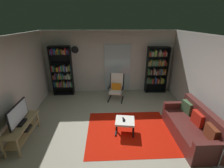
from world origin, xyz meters
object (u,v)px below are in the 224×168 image
at_px(tv_stand, 22,129).
at_px(television, 18,115).
at_px(bookshelf_near_tv, 62,71).
at_px(cell_phone, 124,120).
at_px(ottoman, 125,122).
at_px(wall_clock, 75,50).
at_px(bookshelf_near_sofa, 157,69).
at_px(lounge_armchair, 116,86).
at_px(tv_remote, 124,119).
at_px(leather_sofa, 192,127).

bearing_deg(tv_stand, television, -83.68).
height_order(bookshelf_near_tv, cell_phone, bookshelf_near_tv).
height_order(ottoman, cell_phone, cell_phone).
distance_m(television, wall_clock, 3.37).
height_order(tv_stand, cell_phone, tv_stand).
xyz_separation_m(bookshelf_near_sofa, lounge_armchair, (-1.75, -0.62, -0.51)).
relative_size(lounge_armchair, tv_remote, 7.10).
relative_size(bookshelf_near_tv, ottoman, 3.49).
height_order(tv_stand, lounge_armchair, lounge_armchair).
bearing_deg(television, wall_clock, 72.61).
relative_size(leather_sofa, cell_phone, 13.42).
distance_m(bookshelf_near_sofa, lounge_armchair, 1.92).
xyz_separation_m(tv_stand, tv_remote, (2.66, 0.27, 0.04)).
xyz_separation_m(television, lounge_armchair, (2.59, 2.31, -0.25)).
relative_size(television, lounge_armchair, 0.84).
xyz_separation_m(ottoman, wall_clock, (-1.73, 2.81, 1.54)).
distance_m(bookshelf_near_tv, leather_sofa, 5.05).
bearing_deg(ottoman, lounge_armchair, 92.61).
xyz_separation_m(tv_stand, lounge_armchair, (2.59, 2.29, 0.18)).
bearing_deg(cell_phone, bookshelf_near_sofa, 63.20).
relative_size(tv_stand, ottoman, 2.13).
relative_size(lounge_armchair, cell_phone, 7.30).
relative_size(bookshelf_near_sofa, tv_remote, 13.65).
bearing_deg(bookshelf_near_tv, tv_remote, -48.47).
bearing_deg(bookshelf_near_sofa, television, -145.97).
height_order(tv_stand, television, television).
xyz_separation_m(lounge_armchair, tv_remote, (0.06, -2.01, -0.14)).
bearing_deg(tv_stand, lounge_armchair, 41.42).
bearing_deg(tv_remote, cell_phone, -109.94).
distance_m(lounge_armchair, tv_remote, 2.02).
xyz_separation_m(television, bookshelf_near_sofa, (4.34, 2.93, 0.26)).
xyz_separation_m(ottoman, tv_remote, (-0.03, 0.05, 0.08)).
bearing_deg(wall_clock, tv_remote, -58.40).
height_order(tv_stand, wall_clock, wall_clock).
bearing_deg(ottoman, tv_stand, -175.24).
bearing_deg(lounge_armchair, tv_stand, -138.58).
height_order(lounge_armchair, ottoman, lounge_armchair).
height_order(leather_sofa, tv_remote, leather_sofa).
relative_size(tv_stand, wall_clock, 4.30).
distance_m(ottoman, tv_remote, 0.09).
height_order(television, ottoman, television).
distance_m(television, lounge_armchair, 3.48).
height_order(tv_stand, tv_remote, tv_stand).
relative_size(bookshelf_near_sofa, ottoman, 3.36).
xyz_separation_m(leather_sofa, tv_remote, (-1.79, 0.37, 0.07)).
xyz_separation_m(bookshelf_near_tv, ottoman, (2.29, -2.60, -0.71)).
bearing_deg(tv_stand, wall_clock, 72.47).
bearing_deg(bookshelf_near_sofa, tv_stand, -146.16).
bearing_deg(cell_phone, ottoman, 35.82).
distance_m(lounge_armchair, wall_clock, 2.23).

